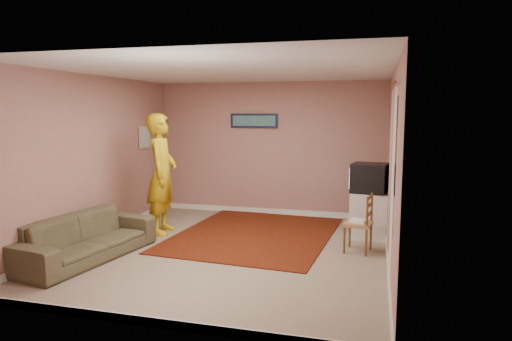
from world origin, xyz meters
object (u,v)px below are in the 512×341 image
(tv_cabinet, at_px, (368,215))
(sofa, at_px, (86,238))
(chair_a, at_px, (365,195))
(chair_b, at_px, (358,217))
(person, at_px, (162,174))
(crt_tv, at_px, (369,178))

(tv_cabinet, height_order, sofa, tv_cabinet)
(sofa, bearing_deg, chair_a, -46.18)
(tv_cabinet, xyz_separation_m, chair_b, (-0.13, -0.84, 0.15))
(tv_cabinet, height_order, person, person)
(tv_cabinet, xyz_separation_m, crt_tv, (-0.01, 0.00, 0.60))
(tv_cabinet, xyz_separation_m, sofa, (-3.75, -2.15, -0.06))
(chair_a, distance_m, person, 3.44)
(person, bearing_deg, sofa, 154.66)
(crt_tv, relative_size, sofa, 0.29)
(tv_cabinet, relative_size, chair_b, 1.59)
(crt_tv, bearing_deg, chair_b, -89.34)
(tv_cabinet, distance_m, person, 3.46)
(tv_cabinet, distance_m, chair_a, 0.47)
(chair_a, distance_m, chair_b, 1.24)
(chair_a, height_order, sofa, chair_a)
(tv_cabinet, distance_m, sofa, 4.32)
(crt_tv, relative_size, chair_b, 1.32)
(crt_tv, distance_m, sofa, 4.37)
(chair_b, height_order, sofa, chair_b)
(tv_cabinet, relative_size, crt_tv, 1.21)
(crt_tv, xyz_separation_m, chair_a, (-0.07, 0.39, -0.35))
(sofa, bearing_deg, chair_b, -60.99)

